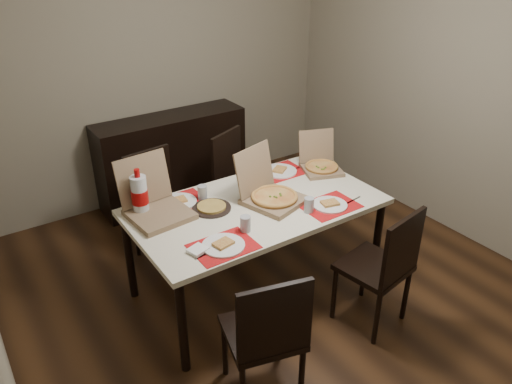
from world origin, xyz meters
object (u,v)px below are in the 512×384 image
(chair_near_left, at_px, (267,333))
(chair_far_left, at_px, (158,201))
(pizza_box_center, at_px, (271,194))
(dip_bowl, at_px, (265,189))
(chair_near_right, at_px, (384,264))
(chair_far_right, at_px, (238,178))
(sideboard, at_px, (172,159))
(soda_bottle, at_px, (140,196))
(dining_table, at_px, (256,212))

(chair_near_left, distance_m, chair_far_left, 1.76)
(pizza_box_center, relative_size, dip_bowl, 4.57)
(chair_far_left, distance_m, dip_bowl, 0.96)
(chair_near_right, bearing_deg, dip_bowl, 107.91)
(chair_far_right, bearing_deg, chair_far_left, -179.67)
(chair_far_left, height_order, pizza_box_center, pizza_box_center)
(sideboard, distance_m, dip_bowl, 1.59)
(chair_far_left, bearing_deg, chair_near_right, -61.62)
(chair_far_left, height_order, soda_bottle, soda_bottle)
(pizza_box_center, distance_m, dip_bowl, 0.18)
(chair_far_left, bearing_deg, dining_table, -64.16)
(dining_table, height_order, chair_far_right, chair_far_right)
(chair_near_right, bearing_deg, soda_bottle, 137.00)
(sideboard, distance_m, soda_bottle, 1.67)
(sideboard, xyz_separation_m, chair_far_left, (-0.53, -0.85, 0.06))
(chair_near_left, height_order, chair_far_right, same)
(dining_table, xyz_separation_m, chair_near_left, (-0.54, -0.91, -0.17))
(dip_bowl, bearing_deg, soda_bottle, 168.41)
(sideboard, relative_size, dining_table, 0.83)
(chair_near_left, distance_m, pizza_box_center, 1.13)
(sideboard, height_order, dip_bowl, sideboard)
(chair_near_left, xyz_separation_m, soda_bottle, (-0.20, 1.24, 0.38))
(sideboard, bearing_deg, dip_bowl, -87.73)
(sideboard, bearing_deg, chair_near_right, -81.59)
(sideboard, distance_m, chair_far_right, 0.88)
(dining_table, height_order, soda_bottle, soda_bottle)
(chair_near_right, xyz_separation_m, chair_far_right, (-0.12, 1.67, 0.00))
(chair_near_left, distance_m, chair_near_right, 1.03)
(chair_near_right, relative_size, dip_bowl, 8.34)
(dip_bowl, bearing_deg, chair_far_right, 75.00)
(chair_near_left, xyz_separation_m, chair_near_right, (1.03, 0.09, 0.00))
(pizza_box_center, bearing_deg, chair_near_left, -126.40)
(sideboard, height_order, chair_near_right, chair_near_right)
(dining_table, relative_size, pizza_box_center, 3.53)
(chair_far_right, height_order, dip_bowl, chair_far_right)
(pizza_box_center, relative_size, soda_bottle, 1.47)
(sideboard, relative_size, chair_near_right, 1.61)
(chair_far_left, bearing_deg, chair_near_left, -94.07)
(chair_near_right, height_order, chair_far_right, same)
(pizza_box_center, height_order, dip_bowl, pizza_box_center)
(chair_near_left, height_order, pizza_box_center, pizza_box_center)
(dining_table, bearing_deg, chair_far_right, 66.53)
(chair_near_left, bearing_deg, chair_near_right, 4.91)
(pizza_box_center, bearing_deg, dip_bowl, 68.14)
(pizza_box_center, bearing_deg, dining_table, 167.75)
(sideboard, relative_size, chair_near_left, 1.61)
(pizza_box_center, xyz_separation_m, dip_bowl, (0.07, 0.17, -0.05))
(dip_bowl, xyz_separation_m, soda_bottle, (-0.92, 0.19, 0.13))
(chair_far_right, height_order, pizza_box_center, pizza_box_center)
(dining_table, height_order, dip_bowl, dip_bowl)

